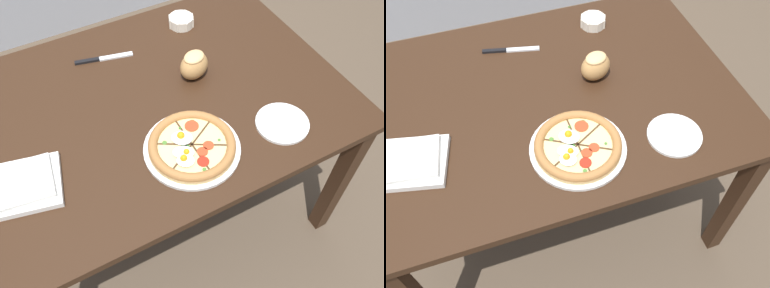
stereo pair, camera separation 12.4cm
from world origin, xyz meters
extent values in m
plane|color=brown|center=(0.00, 0.00, 0.00)|extent=(12.00, 12.00, 0.00)
cube|color=#331E11|center=(0.00, 0.00, 0.74)|extent=(1.31, 0.95, 0.03)
cube|color=#331E11|center=(0.60, -0.42, 0.36)|extent=(0.06, 0.06, 0.73)
cube|color=#331E11|center=(0.60, 0.42, 0.36)|extent=(0.06, 0.06, 0.73)
cylinder|color=white|center=(0.01, -0.26, 0.76)|extent=(0.30, 0.30, 0.01)
cylinder|color=tan|center=(0.01, -0.26, 0.77)|extent=(0.27, 0.27, 0.01)
cylinder|color=#E0CC84|center=(0.01, -0.26, 0.78)|extent=(0.22, 0.22, 0.00)
torus|color=#A36B38|center=(0.01, -0.26, 0.78)|extent=(0.27, 0.27, 0.03)
cube|color=#472D19|center=(0.06, -0.29, 0.78)|extent=(0.10, 0.06, 0.00)
cube|color=#472D19|center=(0.06, -0.23, 0.78)|extent=(0.10, 0.06, 0.00)
cube|color=#472D19|center=(0.01, -0.20, 0.78)|extent=(0.01, 0.11, 0.00)
cube|color=#472D19|center=(-0.04, -0.23, 0.78)|extent=(0.10, 0.06, 0.00)
cube|color=#472D19|center=(-0.04, -0.29, 0.78)|extent=(0.10, 0.06, 0.00)
cube|color=#472D19|center=(0.01, -0.31, 0.78)|extent=(0.01, 0.11, 0.00)
cylinder|color=red|center=(0.05, -0.19, 0.78)|extent=(0.05, 0.05, 0.00)
cylinder|color=red|center=(-0.01, -0.22, 0.78)|extent=(0.03, 0.03, 0.00)
cylinder|color=red|center=(0.01, -0.33, 0.78)|extent=(0.04, 0.04, 0.00)
cylinder|color=red|center=(0.05, -0.29, 0.78)|extent=(0.03, 0.03, 0.00)
cylinder|color=red|center=(0.03, -0.30, 0.78)|extent=(0.03, 0.03, 0.00)
cylinder|color=red|center=(0.01, -0.22, 0.78)|extent=(0.04, 0.04, 0.00)
ellipsoid|color=white|center=(-0.03, -0.28, 0.79)|extent=(0.08, 0.07, 0.01)
sphere|color=orange|center=(-0.02, -0.28, 0.80)|extent=(0.02, 0.02, 0.02)
ellipsoid|color=white|center=(-0.04, -0.31, 0.79)|extent=(0.07, 0.07, 0.01)
sphere|color=orange|center=(-0.04, -0.30, 0.80)|extent=(0.02, 0.02, 0.02)
ellipsoid|color=white|center=(-0.01, -0.22, 0.79)|extent=(0.09, 0.08, 0.01)
sphere|color=orange|center=(-0.01, -0.22, 0.80)|extent=(0.02, 0.02, 0.02)
cylinder|color=#477A2D|center=(0.00, -0.36, 0.79)|extent=(0.01, 0.01, 0.00)
cylinder|color=#477A2D|center=(-0.06, -0.21, 0.79)|extent=(0.01, 0.01, 0.00)
cylinder|color=#477A2D|center=(0.09, -0.28, 0.79)|extent=(0.01, 0.01, 0.00)
cylinder|color=#386B23|center=(-0.04, -0.30, 0.79)|extent=(0.01, 0.01, 0.00)
cylinder|color=#386B23|center=(0.01, -0.18, 0.79)|extent=(0.01, 0.01, 0.00)
cylinder|color=#2D5B1E|center=(-0.01, -0.26, 0.79)|extent=(0.02, 0.02, 0.00)
cylinder|color=#2D5B1E|center=(0.06, -0.18, 0.79)|extent=(0.02, 0.02, 0.00)
cylinder|color=#477A2D|center=(-0.01, -0.28, 0.79)|extent=(0.01, 0.01, 0.00)
cylinder|color=#477A2D|center=(-0.01, -0.25, 0.79)|extent=(0.02, 0.02, 0.00)
cylinder|color=silver|center=(0.27, 0.32, 0.78)|extent=(0.10, 0.10, 0.04)
cylinder|color=gold|center=(0.27, 0.32, 0.78)|extent=(0.08, 0.08, 0.02)
cylinder|color=silver|center=(0.32, 0.32, 0.78)|extent=(0.01, 0.01, 0.04)
cylinder|color=silver|center=(0.31, 0.35, 0.78)|extent=(0.01, 0.01, 0.04)
cylinder|color=silver|center=(0.27, 0.37, 0.78)|extent=(0.01, 0.01, 0.04)
cylinder|color=silver|center=(0.24, 0.35, 0.78)|extent=(0.01, 0.01, 0.04)
cylinder|color=silver|center=(0.22, 0.32, 0.78)|extent=(0.01, 0.01, 0.04)
cylinder|color=silver|center=(0.24, 0.29, 0.78)|extent=(0.01, 0.01, 0.04)
cylinder|color=silver|center=(0.27, 0.27, 0.78)|extent=(0.01, 0.01, 0.04)
cylinder|color=silver|center=(0.31, 0.29, 0.78)|extent=(0.01, 0.01, 0.04)
cube|color=silver|center=(-0.49, -0.15, 0.77)|extent=(0.26, 0.23, 0.02)
cube|color=silver|center=(-0.49, -0.15, 0.78)|extent=(0.20, 0.18, 0.02)
ellipsoid|color=#B27F47|center=(0.18, 0.03, 0.80)|extent=(0.14, 0.12, 0.10)
ellipsoid|color=#EAB775|center=(0.18, 0.03, 0.84)|extent=(0.10, 0.09, 0.03)
cube|color=silver|center=(-0.03, 0.26, 0.76)|extent=(0.13, 0.05, 0.01)
cube|color=black|center=(-0.14, 0.29, 0.76)|extent=(0.09, 0.04, 0.01)
cylinder|color=white|center=(0.32, -0.31, 0.76)|extent=(0.18, 0.18, 0.01)
camera|label=1|loc=(-0.35, -0.92, 1.77)|focal=38.00mm
camera|label=2|loc=(-0.23, -0.97, 1.77)|focal=38.00mm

